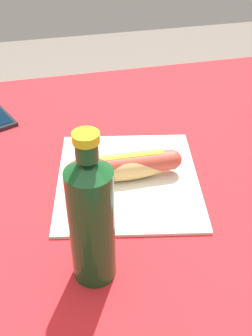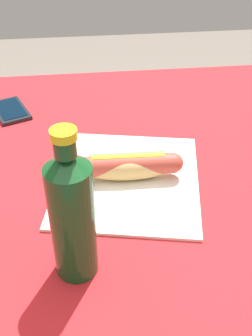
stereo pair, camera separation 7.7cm
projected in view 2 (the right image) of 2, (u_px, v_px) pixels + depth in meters
The scene contains 5 objects.
dining_table at pixel (125, 212), 0.91m from camera, with size 1.19×0.92×0.76m.
paper_wrapper at pixel (126, 179), 0.79m from camera, with size 0.27×0.30×0.01m, color silver.
hot_dog at pixel (126, 166), 0.77m from camera, with size 0.22×0.05×0.05m.
cell_phone at pixel (10, 110), 1.00m from camera, with size 0.11×0.14×0.01m.
soda_bottle at pixel (72, 215), 0.56m from camera, with size 0.06×0.06×0.24m.
Camera 2 is at (-0.08, -0.66, 1.26)m, focal length 43.93 mm.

